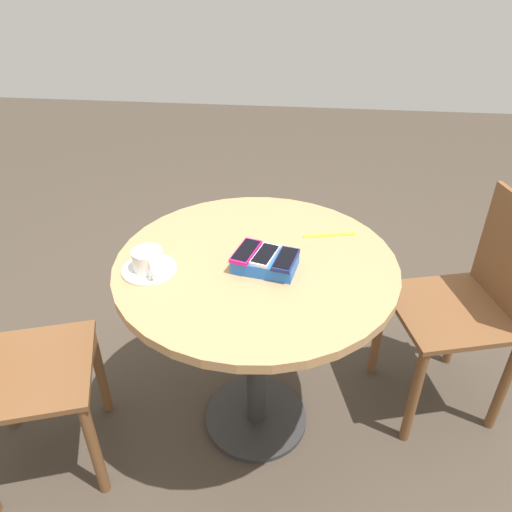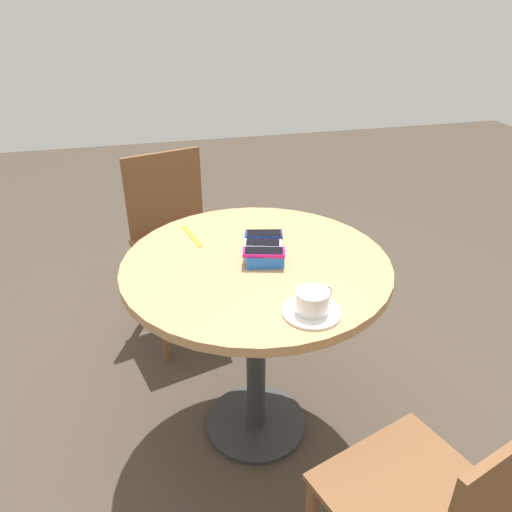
{
  "view_description": "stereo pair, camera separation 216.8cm",
  "coord_description": "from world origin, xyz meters",
  "views": [
    {
      "loc": [
        -0.14,
        1.25,
        1.59
      ],
      "look_at": [
        0.0,
        0.0,
        0.76
      ],
      "focal_mm": 35.0,
      "sensor_mm": 36.0,
      "label": 1
    },
    {
      "loc": [
        1.35,
        -0.32,
        1.53
      ],
      "look_at": [
        0.0,
        0.0,
        0.76
      ],
      "focal_mm": 35.0,
      "sensor_mm": 36.0,
      "label": 2
    }
  ],
  "objects": [
    {
      "name": "coffee_cup",
      "position": [
        0.31,
        0.08,
        0.78
      ],
      "size": [
        0.09,
        0.12,
        0.06
      ],
      "color": "white",
      "rests_on": "saucer"
    },
    {
      "name": "lanyard_strap",
      "position": [
        -0.23,
        -0.18,
        0.74
      ],
      "size": [
        0.17,
        0.05,
        0.0
      ],
      "primitive_type": "cube",
      "rotation": [
        0.0,
        0.0,
        0.22
      ],
      "color": "yellow",
      "rests_on": "round_table"
    },
    {
      "name": "round_table",
      "position": [
        0.0,
        0.0,
        0.61
      ],
      "size": [
        0.87,
        0.87,
        0.74
      ],
      "color": "#2D2D2D",
      "rests_on": "ground_plane"
    },
    {
      "name": "saucer",
      "position": [
        0.31,
        0.08,
        0.74
      ],
      "size": [
        0.16,
        0.16,
        0.01
      ],
      "primitive_type": "cylinder",
      "color": "white",
      "rests_on": "round_table"
    },
    {
      "name": "phone_magenta",
      "position": [
        0.03,
        0.02,
        0.78
      ],
      "size": [
        0.09,
        0.14,
        0.01
      ],
      "color": "#D11975",
      "rests_on": "phone_box"
    },
    {
      "name": "phone_white",
      "position": [
        -0.03,
        0.03,
        0.78
      ],
      "size": [
        0.09,
        0.13,
        0.01
      ],
      "color": "silver",
      "rests_on": "phone_box"
    },
    {
      "name": "phone_navy",
      "position": [
        -0.09,
        0.05,
        0.78
      ],
      "size": [
        0.08,
        0.13,
        0.01
      ],
      "color": "navy",
      "rests_on": "phone_box"
    },
    {
      "name": "ground_plane",
      "position": [
        0.0,
        0.0,
        0.0
      ],
      "size": [
        8.0,
        8.0,
        0.0
      ],
      "primitive_type": "plane",
      "color": "#42382D"
    },
    {
      "name": "phone_box",
      "position": [
        -0.03,
        0.03,
        0.76
      ],
      "size": [
        0.2,
        0.15,
        0.04
      ],
      "color": "blue",
      "rests_on": "round_table"
    },
    {
      "name": "chair_far_side",
      "position": [
        -0.74,
        -0.2,
        0.45
      ],
      "size": [
        0.47,
        0.47,
        0.86
      ],
      "color": "brown",
      "rests_on": "ground_plane"
    }
  ]
}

